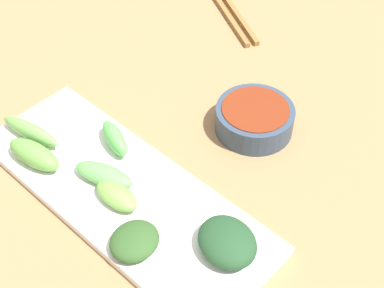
% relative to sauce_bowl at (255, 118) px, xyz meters
% --- Properties ---
extents(tabletop, '(2.10, 2.10, 0.02)m').
position_rel_sauce_bowl_xyz_m(tabletop, '(0.11, -0.03, -0.03)').
color(tabletop, '#99724B').
rests_on(tabletop, ground).
extents(sauce_bowl, '(0.10, 0.10, 0.04)m').
position_rel_sauce_bowl_xyz_m(sauce_bowl, '(0.00, 0.00, 0.00)').
color(sauce_bowl, '#314257').
rests_on(sauce_bowl, tabletop).
extents(serving_plate, '(0.15, 0.40, 0.01)m').
position_rel_sauce_bowl_xyz_m(serving_plate, '(0.20, -0.04, -0.01)').
color(serving_plate, white).
rests_on(serving_plate, tabletop).
extents(broccoli_leafy_0, '(0.08, 0.08, 0.03)m').
position_rel_sauce_bowl_xyz_m(broccoli_leafy_0, '(0.18, 0.10, 0.01)').
color(broccoli_leafy_0, '#214627').
rests_on(broccoli_leafy_0, serving_plate).
extents(broccoli_leafy_1, '(0.06, 0.05, 0.02)m').
position_rel_sauce_bowl_xyz_m(broccoli_leafy_1, '(0.24, 0.03, 0.00)').
color(broccoli_leafy_1, '#2F5325').
rests_on(broccoli_leafy_1, serving_plate).
extents(broccoli_stalk_2, '(0.05, 0.08, 0.02)m').
position_rel_sauce_bowl_xyz_m(broccoli_stalk_2, '(0.20, -0.07, 0.00)').
color(broccoli_stalk_2, '#62AD58').
rests_on(broccoli_stalk_2, serving_plate).
extents(broccoli_stalk_3, '(0.04, 0.09, 0.02)m').
position_rel_sauce_bowl_xyz_m(broccoli_stalk_3, '(0.22, -0.19, 0.00)').
color(broccoli_stalk_3, '#6CA850').
rests_on(broccoli_stalk_3, serving_plate).
extents(broccoli_stalk_4, '(0.04, 0.07, 0.03)m').
position_rel_sauce_bowl_xyz_m(broccoli_stalk_4, '(0.15, -0.10, 0.01)').
color(broccoli_stalk_4, '#5CBA55').
rests_on(broccoli_stalk_4, serving_plate).
extents(broccoli_stalk_5, '(0.04, 0.08, 0.03)m').
position_rel_sauce_bowl_xyz_m(broccoli_stalk_5, '(0.24, -0.16, 0.01)').
color(broccoli_stalk_5, '#63A146').
rests_on(broccoli_stalk_5, serving_plate).
extents(broccoli_stalk_6, '(0.03, 0.06, 0.02)m').
position_rel_sauce_bowl_xyz_m(broccoli_stalk_6, '(0.21, -0.04, 0.00)').
color(broccoli_stalk_6, '#73AF4B').
rests_on(broccoli_stalk_6, serving_plate).
extents(chopsticks, '(0.13, 0.21, 0.01)m').
position_rel_sauce_bowl_xyz_m(chopsticks, '(-0.20, -0.22, -0.02)').
color(chopsticks, olive).
rests_on(chopsticks, tabletop).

